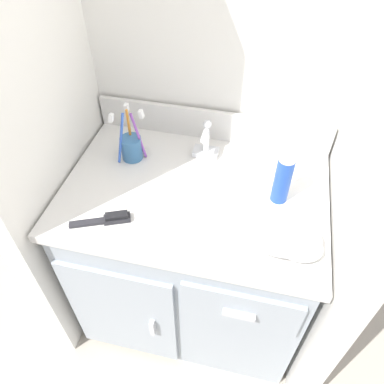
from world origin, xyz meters
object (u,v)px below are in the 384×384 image
at_px(shaving_cream_can, 283,178).
at_px(hairbrush, 109,219).
at_px(hand_towel, 286,238).
at_px(toothbrush_cup, 131,146).

xyz_separation_m(shaving_cream_can, hairbrush, (-0.49, -0.21, -0.08)).
relative_size(shaving_cream_can, hand_towel, 0.81).
bearing_deg(shaving_cream_can, hand_towel, -81.03).
distance_m(shaving_cream_can, hand_towel, 0.19).
height_order(hairbrush, hand_towel, hand_towel).
distance_m(toothbrush_cup, hairbrush, 0.30).
height_order(toothbrush_cup, hand_towel, toothbrush_cup).
bearing_deg(shaving_cream_can, toothbrush_cup, 170.64).
bearing_deg(shaving_cream_can, hairbrush, -156.59).
relative_size(toothbrush_cup, hairbrush, 1.15).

